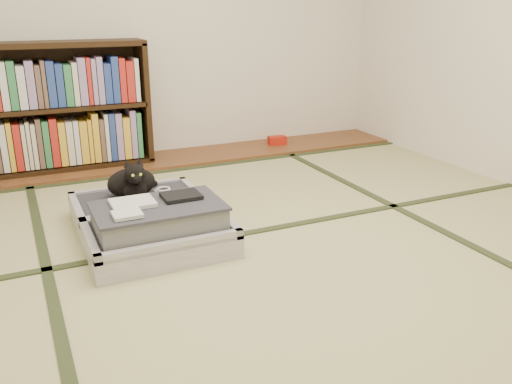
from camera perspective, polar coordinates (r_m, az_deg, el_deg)
name	(u,v)px	position (r m, az deg, el deg)	size (l,w,h in m)	color
floor	(277,265)	(2.60, 2.25, -7.69)	(4.50, 4.50, 0.00)	tan
wood_strip	(163,160)	(4.35, -9.76, 3.39)	(4.00, 0.50, 0.02)	brown
red_item	(277,140)	(4.73, 2.24, 5.46)	(0.15, 0.09, 0.07)	#B51B0E
tatami_borders	(237,227)	(3.00, -2.02, -3.75)	(4.00, 4.50, 0.01)	#2D381E
bookcase	(53,110)	(4.20, -20.56, 8.07)	(1.36, 0.31, 0.92)	black
suitcase	(150,221)	(2.89, -11.07, -3.07)	(0.70, 0.94, 0.28)	silver
cat	(133,182)	(3.11, -12.86, 1.00)	(0.31, 0.31, 0.25)	black
cable_coil	(163,190)	(3.21, -9.77, 0.20)	(0.10, 0.10, 0.02)	white
hanger	(191,262)	(2.63, -6.84, -7.29)	(0.39, 0.19, 0.01)	black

